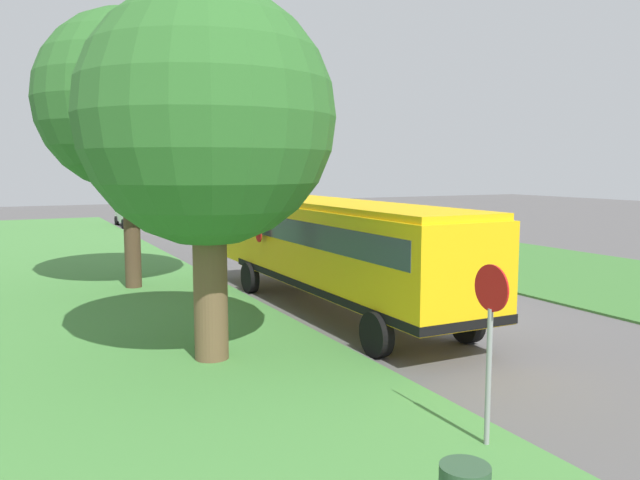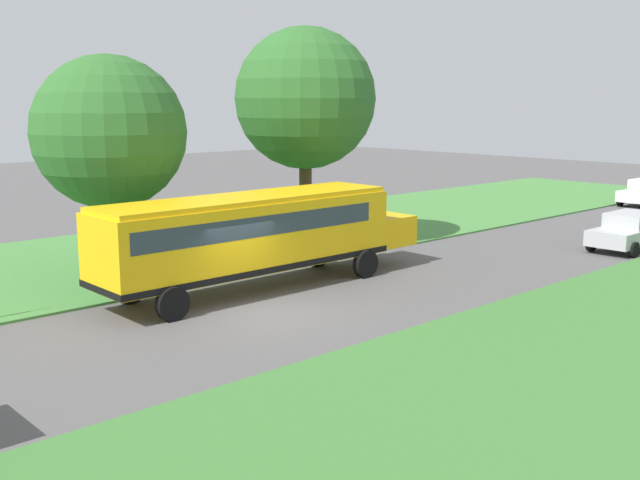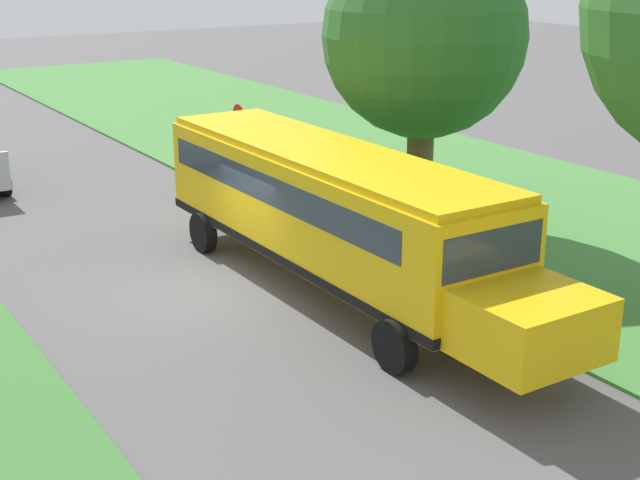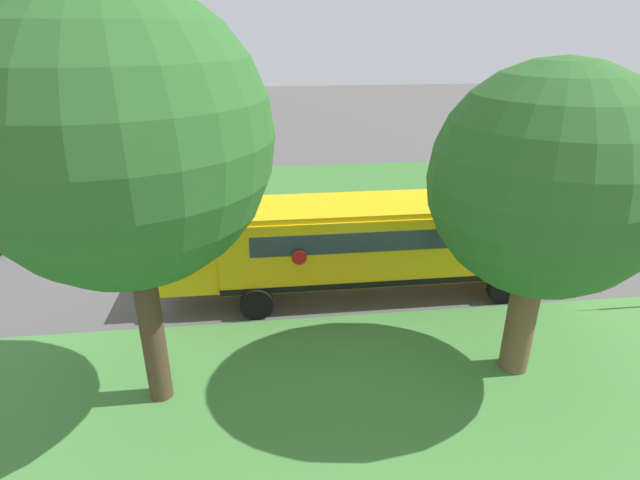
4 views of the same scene
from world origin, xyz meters
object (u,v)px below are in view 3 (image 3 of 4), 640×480
(stop_sign, at_px, (239,137))
(oak_tree_beside_bus, at_px, (422,37))
(trash_bin, at_px, (265,160))
(school_bus, at_px, (333,207))

(stop_sign, bearing_deg, oak_tree_beside_bus, 112.85)
(stop_sign, distance_m, trash_bin, 2.79)
(school_bus, distance_m, stop_sign, 8.80)
(school_bus, distance_m, oak_tree_beside_bus, 6.23)
(oak_tree_beside_bus, bearing_deg, stop_sign, -67.15)
(school_bus, height_order, stop_sign, school_bus)
(oak_tree_beside_bus, distance_m, trash_bin, 8.72)
(oak_tree_beside_bus, distance_m, stop_sign, 7.02)
(oak_tree_beside_bus, height_order, trash_bin, oak_tree_beside_bus)
(school_bus, relative_size, trash_bin, 13.80)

